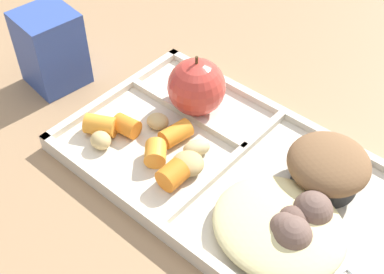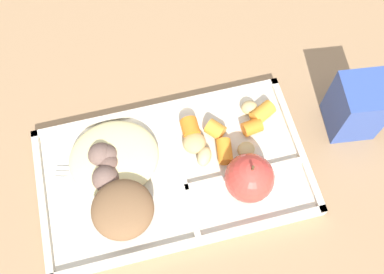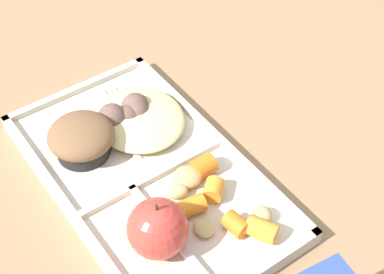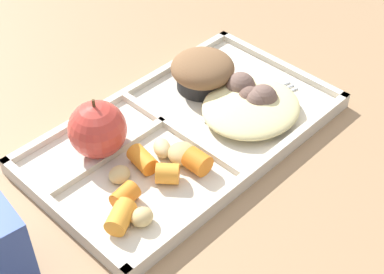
{
  "view_description": "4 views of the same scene",
  "coord_description": "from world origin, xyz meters",
  "px_view_note": "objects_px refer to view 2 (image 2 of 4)",
  "views": [
    {
      "loc": [
        0.21,
        -0.31,
        0.44
      ],
      "look_at": [
        -0.03,
        -0.03,
        0.07
      ],
      "focal_mm": 48.12,
      "sensor_mm": 36.0,
      "label": 1
    },
    {
      "loc": [
        0.03,
        0.23,
        0.64
      ],
      "look_at": [
        -0.03,
        -0.02,
        0.07
      ],
      "focal_mm": 41.66,
      "sensor_mm": 36.0,
      "label": 2
    },
    {
      "loc": [
        -0.43,
        0.24,
        0.59
      ],
      "look_at": [
        -0.03,
        -0.05,
        0.07
      ],
      "focal_mm": 55.37,
      "sensor_mm": 36.0,
      "label": 3
    },
    {
      "loc": [
        -0.39,
        -0.39,
        0.5
      ],
      "look_at": [
        -0.03,
        -0.04,
        0.04
      ],
      "focal_mm": 53.99,
      "sensor_mm": 36.0,
      "label": 4
    }
  ],
  "objects_px": {
    "bran_muffin": "(123,210)",
    "green_apple": "(249,178)",
    "plastic_fork": "(100,173)",
    "milk_carton": "(356,107)",
    "lunch_tray": "(174,173)"
  },
  "relations": [
    {
      "from": "bran_muffin",
      "to": "green_apple",
      "type": "bearing_deg",
      "value": 180.0
    },
    {
      "from": "bran_muffin",
      "to": "lunch_tray",
      "type": "bearing_deg",
      "value": -149.93
    },
    {
      "from": "lunch_tray",
      "to": "plastic_fork",
      "type": "bearing_deg",
      "value": -12.95
    },
    {
      "from": "plastic_fork",
      "to": "milk_carton",
      "type": "xyz_separation_m",
      "value": [
        -0.4,
        0.0,
        0.04
      ]
    },
    {
      "from": "bran_muffin",
      "to": "plastic_fork",
      "type": "height_order",
      "value": "bran_muffin"
    },
    {
      "from": "green_apple",
      "to": "lunch_tray",
      "type": "bearing_deg",
      "value": -25.97
    },
    {
      "from": "green_apple",
      "to": "bran_muffin",
      "type": "bearing_deg",
      "value": -0.0
    },
    {
      "from": "lunch_tray",
      "to": "green_apple",
      "type": "xyz_separation_m",
      "value": [
        -0.1,
        0.05,
        0.04
      ]
    },
    {
      "from": "bran_muffin",
      "to": "milk_carton",
      "type": "bearing_deg",
      "value": -169.52
    },
    {
      "from": "lunch_tray",
      "to": "bran_muffin",
      "type": "xyz_separation_m",
      "value": [
        0.08,
        0.05,
        0.03
      ]
    },
    {
      "from": "lunch_tray",
      "to": "milk_carton",
      "type": "bearing_deg",
      "value": -175.91
    },
    {
      "from": "plastic_fork",
      "to": "bran_muffin",
      "type": "bearing_deg",
      "value": 109.63
    },
    {
      "from": "green_apple",
      "to": "milk_carton",
      "type": "height_order",
      "value": "milk_carton"
    },
    {
      "from": "bran_muffin",
      "to": "plastic_fork",
      "type": "xyz_separation_m",
      "value": [
        0.03,
        -0.07,
        -0.02
      ]
    },
    {
      "from": "green_apple",
      "to": "milk_carton",
      "type": "relative_size",
      "value": 0.77
    }
  ]
}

